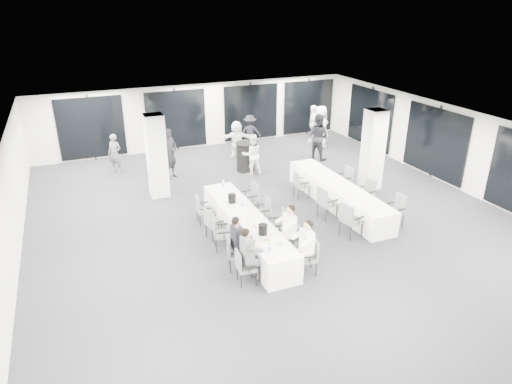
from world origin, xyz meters
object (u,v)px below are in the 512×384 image
chair_side_right_near (396,208)px  standing_guest_c (250,130)px  banquet_table_side (338,195)px  chair_main_left_second (234,252)px  chair_main_left_far (202,208)px  cocktail_table (246,157)px  standing_guest_b (252,152)px  chair_side_right_mid (367,191)px  standing_guest_f (237,137)px  chair_main_left_mid (220,231)px  chair_main_right_fourth (264,210)px  chair_main_right_mid (280,224)px  chair_side_right_far (345,178)px  chair_main_right_near (310,255)px  standing_guest_h (318,134)px  chair_side_left_far (300,183)px  chair_main_left_fourth (212,222)px  standing_guest_d (313,121)px  chair_main_right_far (251,196)px  standing_guest_e (321,124)px  ice_bucket_far (232,198)px  standing_guest_g (114,151)px  chair_side_left_mid (325,201)px  chair_main_right_second (293,238)px  ice_bucket_near (263,229)px  chair_main_left_near (243,265)px  chair_side_left_near (349,218)px  banquet_table_main (246,228)px

chair_side_right_near → standing_guest_c: 8.57m
banquet_table_side → chair_main_left_second: (-4.39, -2.24, 0.11)m
chair_main_left_second → chair_main_left_far: (-0.00, 2.70, 0.01)m
cocktail_table → chair_main_left_second: (-2.85, -6.40, -0.08)m
cocktail_table → standing_guest_c: bearing=64.4°
cocktail_table → standing_guest_b: bearing=-79.3°
chair_side_right_mid → standing_guest_f: bearing=9.0°
cocktail_table → chair_side_right_near: size_ratio=1.17×
chair_main_left_mid → chair_main_right_fourth: (1.66, 0.85, -0.05)m
chair_main_right_mid → chair_side_right_far: (3.56, 2.27, -0.01)m
chair_main_right_near → standing_guest_c: standing_guest_c is taller
standing_guest_c → standing_guest_h: standing_guest_h is taller
chair_main_right_mid → chair_side_left_far: bearing=-28.6°
chair_main_left_fourth → standing_guest_d: (7.15, 7.08, 0.47)m
chair_main_left_fourth → chair_main_right_far: chair_main_right_far is taller
chair_side_right_mid → standing_guest_h: bearing=-20.7°
chair_side_right_near → chair_side_right_mid: bearing=0.5°
chair_main_left_far → chair_main_right_fourth: bearing=69.9°
standing_guest_e → ice_bucket_far: 8.55m
chair_side_left_far → standing_guest_g: size_ratio=0.54×
chair_main_left_second → chair_main_left_far: 2.70m
chair_main_right_near → chair_side_right_mid: chair_side_right_mid is taller
chair_side_left_mid → standing_guest_b: (-0.62, 4.35, 0.33)m
banquet_table_side → chair_main_right_fourth: 2.76m
chair_main_left_second → chair_main_left_mid: chair_main_left_mid is taller
chair_side_right_mid → standing_guest_c: standing_guest_c is taller
chair_main_left_far → standing_guest_e: size_ratio=0.42×
chair_main_right_second → ice_bucket_near: bearing=91.6°
chair_main_left_fourth → standing_guest_b: bearing=135.7°
cocktail_table → chair_main_left_fourth: cocktail_table is taller
chair_side_right_mid → standing_guest_d: bearing=-25.4°
chair_main_left_far → standing_guest_g: size_ratio=0.51×
chair_side_right_near → chair_main_left_mid: bearing=83.1°
chair_main_left_far → ice_bucket_far: (0.77, -0.49, 0.38)m
chair_main_left_near → standing_guest_c: (4.03, 9.53, 0.38)m
chair_main_left_mid → ice_bucket_far: 1.44m
cocktail_table → chair_main_right_near: cocktail_table is taller
chair_side_left_near → ice_bucket_far: size_ratio=3.86×
banquet_table_side → chair_main_right_far: size_ratio=5.27×
chair_main_left_near → standing_guest_e: standing_guest_e is taller
chair_side_right_far → chair_side_right_near: bearing=178.6°
chair_main_right_fourth → standing_guest_b: standing_guest_b is taller
standing_guest_e → ice_bucket_near: size_ratio=7.86×
chair_main_right_second → standing_guest_h: size_ratio=0.40×
cocktail_table → chair_main_right_fourth: size_ratio=1.29×
chair_side_right_mid → standing_guest_h: (0.92, 4.77, 0.55)m
chair_main_left_mid → chair_main_left_second: bearing=11.3°
chair_side_left_near → ice_bucket_near: chair_side_left_near is taller
ice_bucket_far → chair_main_right_far: bearing=38.2°
banquet_table_main → standing_guest_d: (6.33, 7.55, 0.60)m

